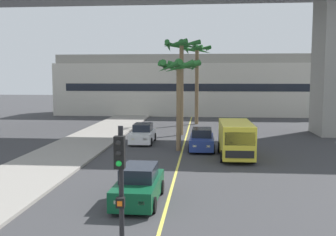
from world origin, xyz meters
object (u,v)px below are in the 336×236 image
at_px(car_queue_third, 139,185).
at_px(car_queue_front, 143,134).
at_px(palm_tree_mid_median, 182,58).
at_px(delivery_van, 236,138).
at_px(traffic_light_median_near, 121,189).
at_px(palm_tree_far_median, 197,62).
at_px(palm_tree_near_median, 179,74).
at_px(car_queue_second, 202,140).

bearing_deg(car_queue_third, car_queue_front, 98.08).
bearing_deg(palm_tree_mid_median, delivery_van, -67.41).
xyz_separation_m(car_queue_front, traffic_light_median_near, (2.90, -22.24, 1.99)).
height_order(car_queue_front, palm_tree_far_median, palm_tree_far_median).
distance_m(palm_tree_near_median, palm_tree_mid_median, 7.87).
bearing_deg(palm_tree_far_median, delivery_van, -81.09).
height_order(traffic_light_median_near, palm_tree_far_median, palm_tree_far_median).
height_order(traffic_light_median_near, palm_tree_near_median, palm_tree_near_median).
bearing_deg(car_queue_second, palm_tree_mid_median, 104.48).
height_order(delivery_van, palm_tree_near_median, palm_tree_near_median).
height_order(car_queue_third, palm_tree_far_median, palm_tree_far_median).
height_order(car_queue_front, palm_tree_mid_median, palm_tree_mid_median).
relative_size(car_queue_third, traffic_light_median_near, 0.98).
xyz_separation_m(car_queue_second, car_queue_third, (-2.64, -12.33, 0.00)).
distance_m(car_queue_front, traffic_light_median_near, 22.52).
bearing_deg(car_queue_front, car_queue_third, -81.92).
height_order(car_queue_third, palm_tree_near_median, palm_tree_near_median).
relative_size(palm_tree_near_median, palm_tree_mid_median, 0.76).
relative_size(car_queue_second, delivery_van, 0.78).
bearing_deg(car_queue_second, car_queue_front, 151.48).
height_order(car_queue_third, palm_tree_mid_median, palm_tree_mid_median).
xyz_separation_m(car_queue_third, palm_tree_near_median, (1.01, 11.87, 4.83)).
xyz_separation_m(car_queue_front, palm_tree_near_median, (3.12, -3.05, 4.83)).
relative_size(car_queue_front, delivery_van, 0.78).
height_order(car_queue_third, delivery_van, delivery_van).
bearing_deg(car_queue_third, palm_tree_far_median, 85.91).
xyz_separation_m(traffic_light_median_near, palm_tree_far_median, (1.22, 35.39, 4.24)).
bearing_deg(traffic_light_median_near, car_queue_second, 84.60).
bearing_deg(palm_tree_far_median, car_queue_front, -107.43).
bearing_deg(palm_tree_near_median, palm_tree_far_median, 86.46).
relative_size(car_queue_second, palm_tree_far_median, 0.46).
relative_size(car_queue_front, traffic_light_median_near, 0.98).
height_order(car_queue_second, palm_tree_near_median, palm_tree_near_median).
distance_m(delivery_van, palm_tree_far_median, 19.44).
bearing_deg(delivery_van, palm_tree_near_median, 150.76).
relative_size(car_queue_front, palm_tree_mid_median, 0.47).
distance_m(car_queue_third, palm_tree_near_median, 12.85).
bearing_deg(car_queue_third, traffic_light_median_near, -83.87).
bearing_deg(car_queue_second, car_queue_third, -102.11).
bearing_deg(delivery_van, traffic_light_median_near, -103.55).
distance_m(car_queue_third, palm_tree_far_median, 28.82).
relative_size(car_queue_third, delivery_van, 0.78).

